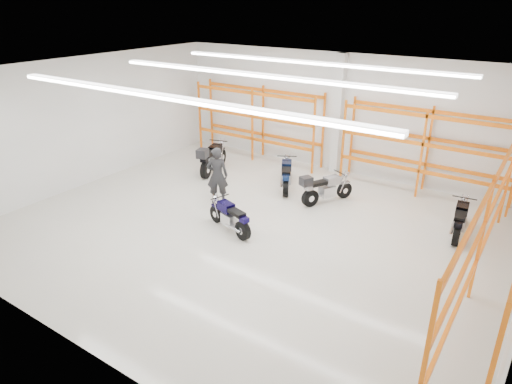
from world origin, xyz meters
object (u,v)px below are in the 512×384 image
Objects in this scene: motorcycle_back_a at (212,159)px; motorcycle_back_d at (460,221)px; motorcycle_main at (231,218)px; motorcycle_back_c at (323,189)px; standing_man at (217,176)px; structural_column at (338,115)px; motorcycle_back_b at (286,176)px.

motorcycle_back_a is 1.16× the size of motorcycle_back_d.
motorcycle_back_d reaches higher than motorcycle_main.
motorcycle_back_d is at bearing 1.69° from motorcycle_back_c.
motorcycle_back_a is at bearing -77.55° from standing_man.
motorcycle_back_a is 0.52× the size of structural_column.
motorcycle_back_d is at bearing 165.22° from standing_man.
motorcycle_back_b is 1.01× the size of standing_man.
motorcycle_back_b is 5.86m from motorcycle_back_d.
standing_man is at bearing -164.12° from motorcycle_back_d.
standing_man is (-2.92, -1.91, 0.45)m from motorcycle_back_c.
motorcycle_back_d is 0.45× the size of structural_column.
motorcycle_back_c is (1.33, 3.32, 0.07)m from motorcycle_main.
motorcycle_main is 6.59m from structural_column.
structural_column is at bearing 151.05° from motorcycle_back_d.
standing_man reaches higher than motorcycle_back_c.
standing_man is at bearing -111.52° from structural_column.
motorcycle_back_b is 1.00× the size of motorcycle_back_c.
structural_column is (3.87, 2.85, 1.67)m from motorcycle_back_a.
structural_column is (-0.99, 3.01, 1.74)m from motorcycle_back_c.
standing_man reaches higher than motorcycle_main.
motorcycle_back_b is 0.43× the size of structural_column.
motorcycle_back_d is (5.85, -0.23, -0.03)m from motorcycle_back_b.
motorcycle_back_c reaches higher than motorcycle_back_b.
standing_man is (-7.15, -2.03, 0.50)m from motorcycle_back_d.
motorcycle_main is 0.96× the size of motorcycle_back_b.
standing_man is 5.44m from structural_column.
structural_column is at bearing -142.17° from standing_man.
motorcycle_back_d is (9.07, -0.03, -0.12)m from motorcycle_back_a.
motorcycle_back_b is 2.65m from standing_man.
motorcycle_main is at bearing 107.72° from standing_man.
motorcycle_back_b is at bearing 3.68° from motorcycle_back_a.
motorcycle_back_d is 1.04× the size of standing_man.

